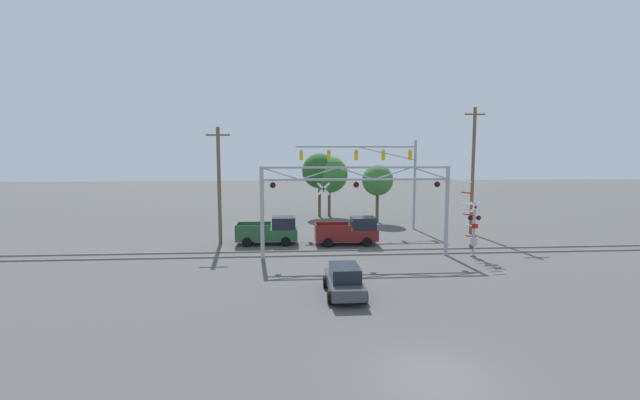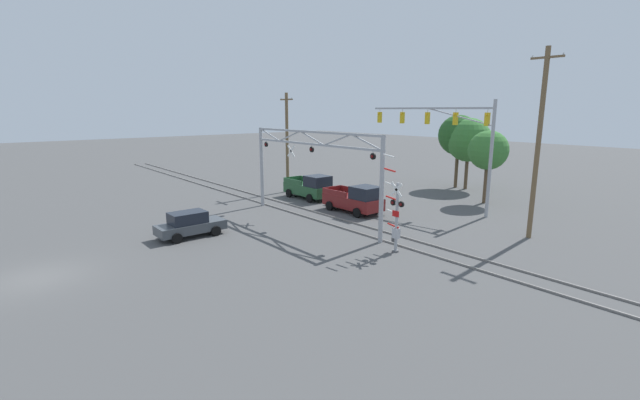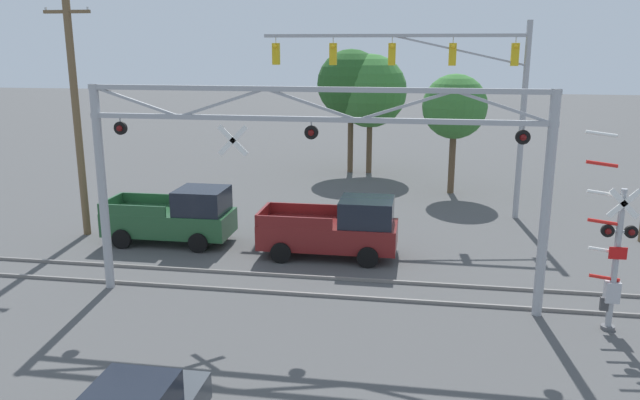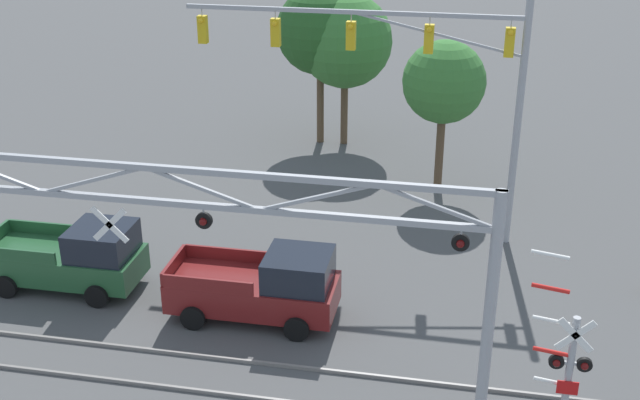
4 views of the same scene
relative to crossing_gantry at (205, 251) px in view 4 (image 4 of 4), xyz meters
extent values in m
cube|color=gray|center=(0.01, 0.28, -4.12)|extent=(80.00, 0.08, 0.10)
cube|color=gray|center=(0.01, 1.72, -4.12)|extent=(80.00, 0.08, 0.10)
cylinder|color=#9EA0A5|center=(6.32, 0.00, -1.09)|extent=(0.27, 0.27, 6.16)
cube|color=#9EA0A5|center=(0.01, 0.00, 1.11)|extent=(12.89, 0.14, 0.14)
cube|color=#9EA0A5|center=(0.01, 0.00, 1.92)|extent=(12.89, 0.14, 0.14)
cube|color=#9EA0A5|center=(-2.51, 0.00, 1.52)|extent=(2.55, 0.08, 0.88)
cube|color=#9EA0A5|center=(0.01, 0.00, 1.52)|extent=(2.55, 0.08, 0.88)
cube|color=#9EA0A5|center=(2.54, 0.00, 1.52)|extent=(2.55, 0.08, 0.88)
cube|color=#9EA0A5|center=(5.06, 0.00, 1.52)|extent=(2.55, 0.08, 0.88)
cylinder|color=black|center=(0.01, 0.00, 0.75)|extent=(0.38, 0.10, 0.38)
sphere|color=#590C0C|center=(0.01, -0.07, 0.75)|extent=(0.18, 0.18, 0.18)
cylinder|color=#9EA0A5|center=(0.01, 0.00, 0.99)|extent=(0.04, 0.04, 0.10)
cylinder|color=black|center=(5.59, 0.00, 0.75)|extent=(0.38, 0.10, 0.38)
sphere|color=#590C0C|center=(5.59, -0.07, 0.75)|extent=(0.18, 0.18, 0.18)
cylinder|color=#9EA0A5|center=(5.59, 0.00, 0.99)|extent=(0.04, 0.04, 0.10)
cube|color=white|center=(-2.20, -0.10, 0.49)|extent=(0.88, 0.03, 0.88)
cube|color=white|center=(-2.20, -0.10, 0.49)|extent=(0.88, 0.03, 0.88)
cylinder|color=black|center=(-2.20, -0.12, 0.49)|extent=(0.04, 0.04, 0.02)
cylinder|color=#9EA0A5|center=(8.02, -0.64, -2.28)|extent=(0.16, 0.16, 3.78)
cube|color=white|center=(8.02, -0.75, -0.74)|extent=(0.78, 0.03, 0.78)
cube|color=white|center=(8.02, -0.75, -0.74)|extent=(0.78, 0.03, 0.78)
cylinder|color=black|center=(8.02, -0.77, -0.74)|extent=(0.04, 0.04, 0.02)
cylinder|color=black|center=(7.74, -0.64, -1.49)|extent=(0.32, 0.09, 0.32)
sphere|color=#590C0C|center=(7.74, -0.70, -1.49)|extent=(0.16, 0.16, 0.16)
cylinder|color=black|center=(8.30, -0.64, -1.49)|extent=(0.32, 0.09, 0.32)
sphere|color=#590C0C|center=(8.30, -0.70, -1.49)|extent=(0.16, 0.16, 0.16)
cube|color=#9EA0A5|center=(8.02, -0.64, -1.49)|extent=(0.64, 0.06, 0.06)
cube|color=red|center=(8.02, -0.74, -2.04)|extent=(0.44, 0.02, 0.32)
cylinder|color=white|center=(7.70, -0.64, -2.01)|extent=(0.75, 0.09, 0.18)
cylinder|color=red|center=(7.61, -0.64, -1.26)|extent=(0.75, 0.09, 0.18)
cylinder|color=white|center=(7.52, -0.64, -0.52)|extent=(0.75, 0.09, 0.18)
cylinder|color=red|center=(7.43, -0.64, 0.22)|extent=(0.75, 0.09, 0.18)
cylinder|color=white|center=(7.33, -0.64, 0.96)|extent=(0.75, 0.09, 0.18)
cylinder|color=#9EA0A5|center=(7.12, 10.29, -0.06)|extent=(0.24, 0.24, 8.23)
cube|color=#9EA0A5|center=(1.63, 10.29, 3.46)|extent=(10.99, 0.14, 0.14)
cube|color=#9EA0A5|center=(4.38, 10.29, 2.86)|extent=(5.51, 0.08, 1.28)
cylinder|color=#9EA0A5|center=(-3.36, 10.29, 3.31)|extent=(0.04, 0.04, 0.30)
cube|color=gold|center=(-3.36, 10.29, 2.70)|extent=(0.30, 0.26, 0.91)
sphere|color=yellow|center=(-3.36, 10.12, 3.03)|extent=(0.18, 0.18, 0.18)
cylinder|color=#9EA0A5|center=(-0.87, 10.29, 3.31)|extent=(0.04, 0.04, 0.30)
cube|color=gold|center=(-0.87, 10.29, 2.70)|extent=(0.30, 0.26, 0.91)
sphere|color=yellow|center=(-0.87, 10.12, 3.03)|extent=(0.18, 0.18, 0.18)
cylinder|color=#9EA0A5|center=(1.63, 10.29, 3.31)|extent=(0.04, 0.04, 0.30)
cube|color=gold|center=(1.63, 10.29, 2.70)|extent=(0.30, 0.26, 0.91)
sphere|color=yellow|center=(1.63, 10.12, 3.03)|extent=(0.18, 0.18, 0.18)
cylinder|color=#9EA0A5|center=(4.13, 10.29, 3.31)|extent=(0.04, 0.04, 0.30)
cube|color=gold|center=(4.13, 10.29, 2.70)|extent=(0.30, 0.26, 0.91)
sphere|color=yellow|center=(4.13, 10.12, 3.03)|extent=(0.18, 0.18, 0.18)
cylinder|color=#9EA0A5|center=(6.62, 10.29, 3.31)|extent=(0.04, 0.04, 0.30)
cube|color=gold|center=(6.62, 10.29, 2.70)|extent=(0.30, 0.26, 0.91)
sphere|color=yellow|center=(6.62, 10.12, 3.03)|extent=(0.18, 0.18, 0.18)
cube|color=maroon|center=(-0.11, 4.00, -3.38)|extent=(4.80, 1.93, 0.87)
cube|color=black|center=(1.23, 4.00, -2.50)|extent=(1.82, 1.77, 0.89)
cube|color=maroon|center=(-1.12, 3.08, -2.74)|extent=(2.58, 0.08, 0.40)
cube|color=maroon|center=(-1.12, 4.93, -2.74)|extent=(2.58, 0.08, 0.40)
cube|color=maroon|center=(-2.46, 4.00, -2.74)|extent=(0.10, 1.85, 0.40)
cylinder|color=black|center=(1.38, 3.03, -3.82)|extent=(0.71, 0.24, 0.71)
cylinder|color=black|center=(1.38, 4.98, -3.82)|extent=(0.71, 0.24, 0.71)
cylinder|color=black|center=(-1.60, 3.03, -3.82)|extent=(0.71, 0.24, 0.71)
cylinder|color=black|center=(-1.60, 4.98, -3.82)|extent=(0.71, 0.24, 0.71)
cube|color=#23512D|center=(-6.23, 4.59, -3.38)|extent=(4.72, 1.93, 0.87)
cube|color=black|center=(-4.92, 4.59, -2.50)|extent=(1.79, 1.77, 0.89)
cube|color=#23512D|center=(-7.23, 3.67, -2.74)|extent=(2.53, 0.08, 0.40)
cube|color=#23512D|center=(-7.23, 5.51, -2.74)|extent=(2.53, 0.08, 0.40)
cylinder|color=black|center=(-4.77, 3.61, -3.82)|extent=(0.71, 0.24, 0.71)
cylinder|color=black|center=(-4.77, 5.57, -3.82)|extent=(0.71, 0.24, 0.71)
cylinder|color=black|center=(-7.70, 3.61, -3.82)|extent=(0.71, 0.24, 0.71)
cylinder|color=black|center=(-7.70, 5.57, -3.82)|extent=(0.71, 0.24, 0.71)
cylinder|color=brown|center=(4.54, 14.57, -2.56)|extent=(0.32, 0.32, 3.23)
sphere|color=#387533|center=(4.54, 14.57, 0.16)|extent=(3.16, 3.16, 3.16)
cylinder|color=brown|center=(-1.08, 19.06, -2.29)|extent=(0.32, 0.32, 3.76)
sphere|color=#265623|center=(-1.08, 19.06, 0.95)|extent=(3.87, 3.87, 3.87)
cylinder|color=brown|center=(0.02, 19.05, -2.53)|extent=(0.32, 0.32, 3.28)
sphere|color=#387533|center=(0.02, 19.05, 0.55)|extent=(4.13, 4.13, 4.13)
camera|label=1|loc=(-4.52, -28.40, 2.82)|focal=24.00mm
camera|label=2|loc=(22.32, -17.87, 3.36)|focal=24.00mm
camera|label=3|loc=(2.99, -16.72, 3.07)|focal=35.00mm
camera|label=4|loc=(5.56, -15.14, 8.29)|focal=45.00mm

